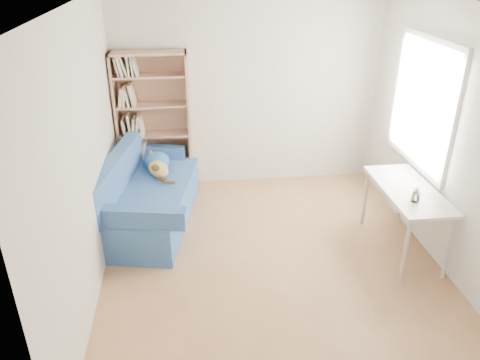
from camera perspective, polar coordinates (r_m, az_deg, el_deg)
The scene contains 6 objects.
ground at distance 5.09m, azimuth 3.83°, elevation -9.88°, with size 4.00×4.00×0.00m, color #976A44.
room_shell at distance 4.38m, azimuth 5.68°, elevation 8.04°, with size 3.54×4.04×2.62m.
sofa at distance 5.70m, azimuth -11.21°, elevation -2.01°, with size 1.20×1.99×0.90m.
bookshelf at distance 6.26m, azimuth -10.41°, elevation 5.98°, with size 0.94×0.29×1.88m.
desk at distance 5.24m, azimuth 19.78°, elevation -1.72°, with size 0.55×1.20×0.75m.
pen_cup at distance 4.94m, azimuth 20.63°, elevation -1.83°, with size 0.08×0.08×0.16m.
Camera 1 is at (-0.81, -4.03, 3.00)m, focal length 35.00 mm.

